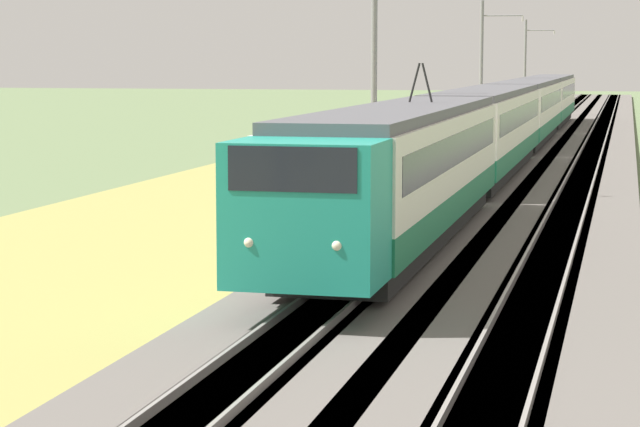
{
  "coord_description": "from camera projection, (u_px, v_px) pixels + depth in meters",
  "views": [
    {
      "loc": [
        -3.47,
        -5.53,
        5.03
      ],
      "look_at": [
        18.98,
        0.0,
        2.17
      ],
      "focal_mm": 70.0,
      "sensor_mm": 36.0,
      "label": 1
    }
  ],
  "objects": [
    {
      "name": "catenary_mast_distant",
      "position": [
        526.0,
        68.0,
        106.01
      ],
      "size": [
        0.22,
        2.56,
        8.38
      ],
      "color": "slate",
      "rests_on": "ground"
    },
    {
      "name": "catenary_mast_mid",
      "position": [
        376.0,
        70.0,
        43.2
      ],
      "size": [
        0.22,
        2.56,
        9.03
      ],
      "color": "slate",
      "rests_on": "ground"
    },
    {
      "name": "passenger_train",
      "position": [
        510.0,
        116.0,
        60.62
      ],
      "size": [
        81.04,
        2.87,
        4.94
      ],
      "rotation": [
        0.0,
        0.0,
        3.14
      ],
      "color": "teal",
      "rests_on": "ground"
    },
    {
      "name": "grass_verge",
      "position": [
        335.0,
        173.0,
        55.1
      ],
      "size": [
        240.0,
        13.09,
        0.12
      ],
      "color": "#99934C",
      "rests_on": "ground"
    },
    {
      "name": "ballast_main",
      "position": [
        493.0,
        174.0,
        53.44
      ],
      "size": [
        240.0,
        4.4,
        0.3
      ],
      "color": "#605B56",
      "rests_on": "ground"
    },
    {
      "name": "catenary_mast_far",
      "position": [
        482.0,
        70.0,
        74.62
      ],
      "size": [
        0.22,
        2.56,
        8.52
      ],
      "color": "slate",
      "rests_on": "ground"
    },
    {
      "name": "track_adjacent",
      "position": [
        584.0,
        176.0,
        52.53
      ],
      "size": [
        240.0,
        1.57,
        0.45
      ],
      "color": "#4C4238",
      "rests_on": "ground"
    },
    {
      "name": "track_main",
      "position": [
        493.0,
        174.0,
        53.43
      ],
      "size": [
        240.0,
        1.57,
        0.45
      ],
      "color": "#4C4238",
      "rests_on": "ground"
    },
    {
      "name": "ballast_adjacent",
      "position": [
        584.0,
        176.0,
        52.53
      ],
      "size": [
        240.0,
        4.4,
        0.3
      ],
      "color": "#605B56",
      "rests_on": "ground"
    }
  ]
}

